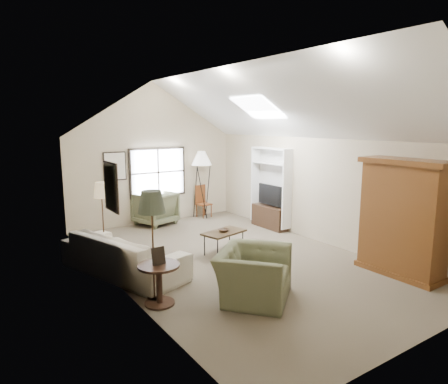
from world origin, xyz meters
TOP-DOWN VIEW (x-y plane):
  - room_shell at (0.00, 0.00)m, footprint 5.01×8.01m
  - window at (0.10, 3.96)m, footprint 1.72×0.08m
  - skylight at (1.30, 0.90)m, footprint 0.80×1.20m
  - wall_art at (-1.88, 1.94)m, footprint 1.97×3.71m
  - armoire at (2.18, -2.40)m, footprint 0.60×1.50m
  - tv_alcove at (2.34, 1.60)m, footprint 0.32×1.30m
  - media_console at (2.32, 1.60)m, footprint 0.34×1.18m
  - tv_panel at (2.32, 1.60)m, footprint 0.05×0.90m
  - sofa at (-2.20, 0.58)m, footprint 1.83×2.84m
  - armchair_near at (-0.82, -1.68)m, footprint 1.67×1.65m
  - armchair_far at (-0.14, 3.70)m, footprint 1.26×1.28m
  - coffee_table at (0.07, 0.50)m, footprint 1.06×0.75m
  - bowl at (0.07, 0.50)m, footprint 0.28×0.28m
  - side_table at (-2.20, -1.02)m, footprint 0.84×0.84m
  - side_chair at (1.47, 3.69)m, footprint 0.43×0.43m
  - tripod_lamp at (1.41, 3.70)m, footprint 0.61×0.61m
  - dark_lamp at (-2.20, -0.82)m, footprint 0.56×0.56m
  - tan_lamp at (-2.20, 1.78)m, footprint 0.42×0.42m

SIDE VIEW (x-z plane):
  - coffee_table at x=0.07m, z-range 0.00..0.49m
  - media_console at x=2.32m, z-range 0.00..0.60m
  - side_table at x=-2.20m, z-range 0.00..0.66m
  - sofa at x=-2.20m, z-range 0.00..0.77m
  - armchair_near at x=-0.82m, z-range 0.00..0.82m
  - armchair_far at x=-0.14m, z-range 0.00..0.93m
  - side_chair at x=1.47m, z-range 0.00..0.98m
  - bowl at x=0.07m, z-range 0.49..0.55m
  - tan_lamp at x=-2.20m, z-range 0.00..1.66m
  - tv_panel at x=2.32m, z-range 0.65..1.20m
  - dark_lamp at x=-2.20m, z-range 0.00..1.85m
  - tripod_lamp at x=1.41m, z-range 0.00..2.05m
  - armoire at x=2.18m, z-range 0.00..2.20m
  - tv_alcove at x=2.34m, z-range 0.10..2.20m
  - window at x=0.10m, z-range 0.74..2.16m
  - wall_art at x=-1.88m, z-range 1.29..2.17m
  - room_shell at x=0.00m, z-range 1.21..5.21m
  - skylight at x=1.30m, z-range 2.96..3.48m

